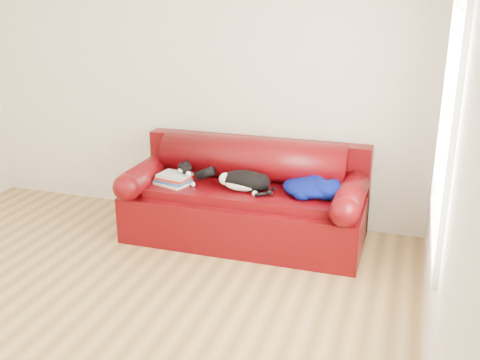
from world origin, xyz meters
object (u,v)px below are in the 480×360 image
at_px(sofa_base, 245,214).
at_px(book_stack, 174,179).
at_px(blanket, 312,187).
at_px(cat, 244,181).

xyz_separation_m(sofa_base, book_stack, (-0.62, -0.13, 0.31)).
height_order(sofa_base, blanket, blanket).
height_order(book_stack, cat, cat).
xyz_separation_m(book_stack, blanket, (1.22, 0.11, 0.02)).
distance_m(book_stack, blanket, 1.22).
relative_size(sofa_base, cat, 3.44).
bearing_deg(cat, blanket, 8.95).
distance_m(sofa_base, book_stack, 0.71).
bearing_deg(blanket, sofa_base, 177.84).
bearing_deg(sofa_base, cat, -77.85).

